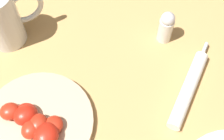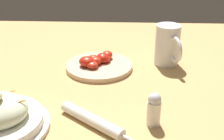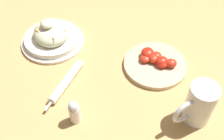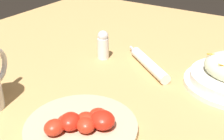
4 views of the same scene
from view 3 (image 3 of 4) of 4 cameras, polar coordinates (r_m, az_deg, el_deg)
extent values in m
plane|color=tan|center=(0.94, -2.18, -0.25)|extent=(1.43, 1.43, 0.00)
cylinder|color=white|center=(1.06, -12.14, 5.81)|extent=(0.23, 0.23, 0.01)
cylinder|color=white|center=(1.05, -12.28, 6.45)|extent=(0.20, 0.20, 0.02)
ellipsoid|color=beige|center=(1.03, -12.53, 7.61)|extent=(0.15, 0.13, 0.07)
cylinder|color=orange|center=(1.03, -13.06, 9.95)|extent=(0.02, 0.02, 0.01)
cylinder|color=orange|center=(1.03, -15.18, 8.66)|extent=(0.00, 0.02, 0.00)
cylinder|color=orange|center=(1.04, -13.61, 9.81)|extent=(0.03, 0.01, 0.01)
cylinder|color=orange|center=(1.03, -13.92, 9.67)|extent=(0.01, 0.03, 0.01)
cylinder|color=orange|center=(1.00, -9.85, 8.24)|extent=(0.02, 0.01, 0.01)
cylinder|color=orange|center=(1.01, -15.34, 7.88)|extent=(0.02, 0.02, 0.01)
cylinder|color=orange|center=(1.01, -13.44, 9.06)|extent=(0.02, 0.03, 0.00)
cylinder|color=orange|center=(1.00, -13.75, 8.42)|extent=(0.01, 0.02, 0.00)
cylinder|color=orange|center=(1.03, -13.84, 9.45)|extent=(0.02, 0.00, 0.00)
cylinder|color=orange|center=(0.97, -12.23, 6.55)|extent=(0.03, 0.02, 0.00)
ellipsoid|color=#EFEACC|center=(1.00, -13.36, 9.33)|extent=(0.05, 0.05, 0.03)
cylinder|color=white|center=(0.81, 17.81, -6.71)|extent=(0.08, 0.08, 0.13)
cylinder|color=#B76B14|center=(0.83, 17.49, -7.52)|extent=(0.07, 0.07, 0.09)
cylinder|color=white|center=(0.78, 18.36, -5.30)|extent=(0.07, 0.07, 0.01)
torus|color=white|center=(0.78, 14.90, -8.36)|extent=(0.04, 0.08, 0.08)
cylinder|color=white|center=(0.90, -9.41, -2.23)|extent=(0.16, 0.13, 0.03)
cylinder|color=silver|center=(0.85, -13.13, -7.31)|extent=(0.03, 0.03, 0.01)
cylinder|color=#D1B28E|center=(0.96, 8.93, 1.10)|extent=(0.22, 0.22, 0.02)
ellipsoid|color=red|center=(0.94, 10.32, 1.78)|extent=(0.05, 0.06, 0.03)
ellipsoid|color=red|center=(0.95, 8.62, 2.39)|extent=(0.05, 0.05, 0.03)
ellipsoid|color=red|center=(0.96, 9.34, 2.71)|extent=(0.05, 0.05, 0.03)
ellipsoid|color=red|center=(0.96, 7.41, 3.51)|extent=(0.06, 0.06, 0.03)
ellipsoid|color=red|center=(0.94, 12.17, 1.39)|extent=(0.04, 0.04, 0.03)
ellipsoid|color=red|center=(0.95, 6.97, 2.36)|extent=(0.05, 0.05, 0.02)
ellipsoid|color=red|center=(0.94, 10.25, 1.54)|extent=(0.06, 0.06, 0.02)
cylinder|color=white|center=(0.80, -7.75, -9.04)|extent=(0.03, 0.03, 0.06)
sphere|color=silver|center=(0.77, -8.03, -7.52)|extent=(0.03, 0.03, 0.03)
camera|label=1|loc=(0.87, -0.01, 39.41)|focal=49.31mm
camera|label=2|loc=(0.82, -55.39, 5.80)|focal=46.91mm
camera|label=4|loc=(1.15, 24.69, 27.62)|focal=48.22mm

